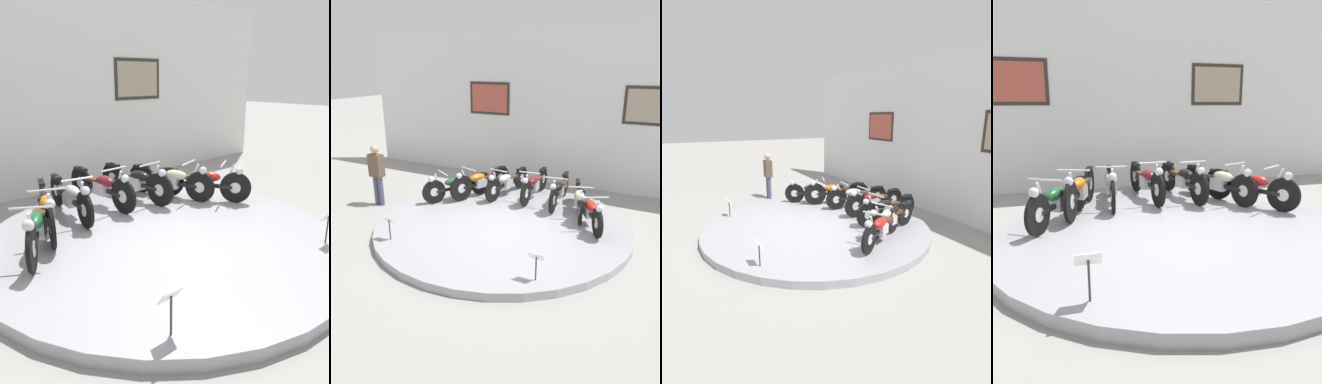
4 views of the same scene
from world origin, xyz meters
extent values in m
plane|color=gray|center=(0.00, 0.00, 0.00)|extent=(60.00, 60.00, 0.00)
cylinder|color=#99999E|center=(0.00, 0.00, 0.08)|extent=(5.61, 5.61, 0.16)
cube|color=silver|center=(0.00, 3.81, 2.25)|extent=(14.00, 0.20, 4.49)
cube|color=#2D2823|center=(-2.40, 3.70, 2.47)|extent=(1.40, 0.02, 1.00)
cube|color=#B24C3D|center=(-2.40, 3.70, 2.47)|extent=(1.24, 0.02, 0.84)
cube|color=#2D2823|center=(2.40, 3.70, 2.47)|extent=(1.40, 0.02, 1.00)
cube|color=tan|center=(2.40, 3.70, 2.47)|extent=(1.24, 0.02, 0.84)
cylinder|color=black|center=(-2.04, 0.19, 0.47)|extent=(0.36, 0.55, 0.61)
cylinder|color=silver|center=(-2.04, 0.19, 0.47)|extent=(0.16, 0.22, 0.21)
cylinder|color=black|center=(-1.36, 1.35, 0.47)|extent=(0.36, 0.55, 0.61)
cylinder|color=silver|center=(-1.36, 1.35, 0.47)|extent=(0.16, 0.22, 0.21)
cube|color=black|center=(-1.70, 0.77, 0.47)|extent=(0.69, 1.10, 0.07)
cube|color=silver|center=(-1.72, 0.74, 0.49)|extent=(0.34, 0.38, 0.24)
ellipsoid|color=#1E562D|center=(-1.77, 0.65, 0.65)|extent=(0.43, 0.53, 0.20)
cube|color=#472D1E|center=(-1.59, 0.96, 0.61)|extent=(0.34, 0.38, 0.07)
cube|color=black|center=(-1.36, 1.35, 0.73)|extent=(0.27, 0.36, 0.06)
cylinder|color=silver|center=(-1.97, 0.32, 0.67)|extent=(0.17, 0.24, 0.54)
cylinder|color=silver|center=(-1.91, 0.41, 0.93)|extent=(0.48, 0.30, 0.03)
sphere|color=silver|center=(-2.07, 0.14, 0.81)|extent=(0.15, 0.15, 0.15)
cylinder|color=black|center=(-1.55, 0.68, 0.50)|extent=(0.28, 0.66, 0.68)
cylinder|color=silver|center=(-1.55, 0.68, 0.50)|extent=(0.14, 0.25, 0.24)
cylinder|color=black|center=(-1.10, 1.95, 0.50)|extent=(0.28, 0.66, 0.68)
cylinder|color=silver|center=(-1.10, 1.95, 0.50)|extent=(0.14, 0.25, 0.24)
cube|color=black|center=(-1.32, 1.31, 0.50)|extent=(0.48, 1.20, 0.07)
cube|color=silver|center=(-1.34, 1.28, 0.52)|extent=(0.29, 0.37, 0.24)
ellipsoid|color=#D16619|center=(-1.37, 1.18, 0.68)|extent=(0.37, 0.53, 0.20)
cube|color=#472D1E|center=(-1.25, 1.52, 0.64)|extent=(0.29, 0.37, 0.07)
cube|color=black|center=(-1.10, 1.95, 0.79)|extent=(0.21, 0.37, 0.06)
cylinder|color=silver|center=(-1.50, 0.82, 0.70)|extent=(0.12, 0.25, 0.54)
cylinder|color=silver|center=(-1.46, 0.92, 0.96)|extent=(0.52, 0.21, 0.03)
sphere|color=silver|center=(-1.57, 0.62, 0.84)|extent=(0.15, 0.15, 0.15)
cylinder|color=black|center=(-0.81, 1.01, 0.47)|extent=(0.13, 0.61, 0.61)
cylinder|color=silver|center=(-0.81, 1.01, 0.47)|extent=(0.09, 0.22, 0.21)
cylinder|color=black|center=(-0.64, 2.35, 0.47)|extent=(0.13, 0.61, 0.61)
cylinder|color=silver|center=(-0.64, 2.35, 0.47)|extent=(0.09, 0.22, 0.21)
cube|color=black|center=(-0.72, 1.68, 0.47)|extent=(0.23, 1.24, 0.07)
cube|color=silver|center=(-0.73, 1.64, 0.49)|extent=(0.24, 0.34, 0.24)
ellipsoid|color=#B2B5BA|center=(-0.74, 1.54, 0.65)|extent=(0.28, 0.50, 0.20)
cube|color=#472D1E|center=(-0.69, 1.90, 0.61)|extent=(0.24, 0.34, 0.07)
cube|color=black|center=(-0.64, 2.35, 0.73)|extent=(0.14, 0.37, 0.06)
cylinder|color=silver|center=(-0.79, 1.16, 0.67)|extent=(0.08, 0.25, 0.54)
cylinder|color=silver|center=(-0.78, 1.26, 0.93)|extent=(0.54, 0.10, 0.03)
sphere|color=silver|center=(-0.81, 0.95, 0.81)|extent=(0.15, 0.15, 0.15)
cylinder|color=black|center=(0.04, 1.13, 0.49)|extent=(0.10, 0.65, 0.65)
cylinder|color=silver|center=(0.04, 1.13, 0.49)|extent=(0.08, 0.23, 0.23)
cylinder|color=black|center=(-0.04, 2.48, 0.49)|extent=(0.10, 0.65, 0.65)
cylinder|color=silver|center=(-0.04, 2.48, 0.49)|extent=(0.08, 0.23, 0.23)
cube|color=black|center=(0.00, 1.81, 0.49)|extent=(0.15, 1.24, 0.07)
cube|color=silver|center=(0.00, 1.77, 0.51)|extent=(0.22, 0.33, 0.24)
ellipsoid|color=maroon|center=(0.01, 1.67, 0.67)|extent=(0.25, 0.49, 0.20)
cube|color=#472D1E|center=(-0.01, 2.03, 0.63)|extent=(0.22, 0.33, 0.07)
cube|color=black|center=(-0.04, 2.48, 0.76)|extent=(0.12, 0.37, 0.06)
cylinder|color=silver|center=(0.03, 1.28, 0.69)|extent=(0.06, 0.25, 0.54)
cylinder|color=silver|center=(0.03, 1.39, 0.95)|extent=(0.54, 0.07, 0.03)
sphere|color=silver|center=(0.05, 1.07, 0.83)|extent=(0.15, 0.15, 0.15)
cylinder|color=black|center=(0.80, 1.01, 0.48)|extent=(0.13, 0.65, 0.65)
cylinder|color=silver|center=(0.80, 1.01, 0.48)|extent=(0.09, 0.23, 0.23)
cylinder|color=black|center=(0.65, 2.35, 0.48)|extent=(0.13, 0.65, 0.65)
cylinder|color=silver|center=(0.65, 2.35, 0.48)|extent=(0.09, 0.23, 0.23)
cube|color=black|center=(0.72, 1.68, 0.48)|extent=(0.21, 1.24, 0.07)
cube|color=silver|center=(0.73, 1.64, 0.50)|extent=(0.23, 0.34, 0.24)
ellipsoid|color=black|center=(0.74, 1.54, 0.66)|extent=(0.27, 0.50, 0.20)
cube|color=#472D1E|center=(0.70, 1.90, 0.62)|extent=(0.23, 0.34, 0.07)
cube|color=black|center=(0.65, 2.35, 0.76)|extent=(0.14, 0.37, 0.06)
cylinder|color=silver|center=(0.78, 1.15, 0.68)|extent=(0.07, 0.25, 0.54)
cylinder|color=silver|center=(0.77, 1.26, 0.94)|extent=(0.54, 0.09, 0.03)
sphere|color=silver|center=(0.81, 0.95, 0.82)|extent=(0.15, 0.15, 0.15)
cylinder|color=black|center=(1.55, 0.68, 0.46)|extent=(0.25, 0.59, 0.61)
cylinder|color=silver|center=(1.55, 0.68, 0.46)|extent=(0.13, 0.22, 0.21)
cylinder|color=black|center=(1.10, 1.95, 0.46)|extent=(0.25, 0.59, 0.61)
cylinder|color=silver|center=(1.10, 1.95, 0.46)|extent=(0.13, 0.22, 0.21)
cube|color=black|center=(1.32, 1.31, 0.46)|extent=(0.48, 1.19, 0.07)
cube|color=silver|center=(1.34, 1.28, 0.48)|extent=(0.29, 0.37, 0.24)
ellipsoid|color=beige|center=(1.37, 1.18, 0.64)|extent=(0.37, 0.53, 0.20)
cube|color=#472D1E|center=(1.25, 1.52, 0.60)|extent=(0.29, 0.37, 0.07)
cube|color=black|center=(1.10, 1.95, 0.72)|extent=(0.21, 0.37, 0.06)
cylinder|color=silver|center=(1.50, 0.82, 0.66)|extent=(0.12, 0.25, 0.54)
cylinder|color=silver|center=(1.46, 0.92, 0.92)|extent=(0.52, 0.21, 0.03)
sphere|color=silver|center=(1.57, 0.62, 0.80)|extent=(0.15, 0.15, 0.15)
cylinder|color=black|center=(2.04, 0.19, 0.46)|extent=(0.36, 0.55, 0.61)
cylinder|color=silver|center=(2.04, 0.19, 0.46)|extent=(0.16, 0.22, 0.21)
cylinder|color=black|center=(1.36, 1.36, 0.46)|extent=(0.36, 0.55, 0.61)
cylinder|color=silver|center=(1.36, 1.36, 0.46)|extent=(0.16, 0.22, 0.21)
cube|color=black|center=(1.70, 0.77, 0.46)|extent=(0.69, 1.11, 0.07)
cube|color=silver|center=(1.72, 0.74, 0.48)|extent=(0.33, 0.38, 0.24)
ellipsoid|color=red|center=(1.77, 0.65, 0.64)|extent=(0.43, 0.53, 0.20)
cube|color=#472D1E|center=(1.59, 0.96, 0.60)|extent=(0.33, 0.38, 0.07)
cube|color=black|center=(1.36, 1.36, 0.72)|extent=(0.27, 0.36, 0.06)
cylinder|color=silver|center=(1.97, 0.32, 0.66)|extent=(0.16, 0.24, 0.54)
cylinder|color=silver|center=(1.91, 0.41, 0.92)|extent=(0.48, 0.30, 0.03)
sphere|color=silver|center=(2.07, 0.14, 0.80)|extent=(0.15, 0.15, 0.15)
cylinder|color=#333338|center=(-1.57, -1.89, 0.37)|extent=(0.02, 0.02, 0.42)
cube|color=white|center=(-1.57, -1.89, 0.60)|extent=(0.26, 0.11, 0.15)
camera|label=1|loc=(-3.63, -4.12, 2.54)|focal=35.00mm
camera|label=2|loc=(3.51, -6.87, 3.51)|focal=35.00mm
camera|label=3|loc=(6.57, -3.06, 2.83)|focal=28.00mm
camera|label=4|loc=(-1.90, -5.20, 2.02)|focal=35.00mm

